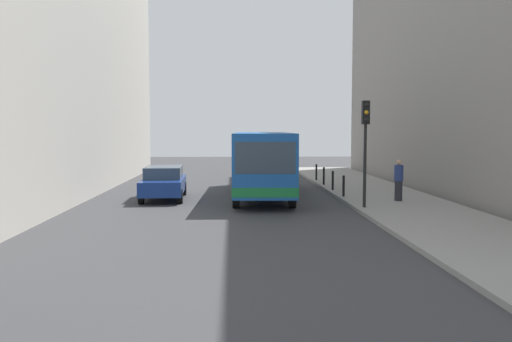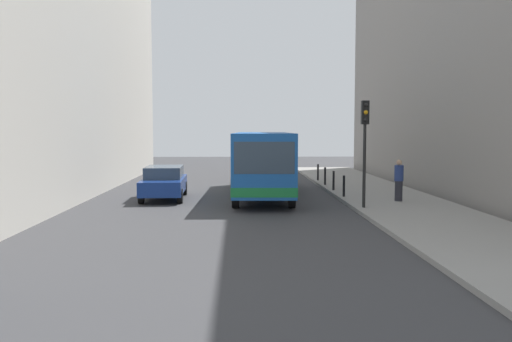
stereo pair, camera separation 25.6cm
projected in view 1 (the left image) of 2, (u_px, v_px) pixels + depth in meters
name	position (u px, v px, depth m)	size (l,w,h in m)	color
ground_plane	(269.00, 203.00, 23.13)	(80.00, 80.00, 0.00)	#38383A
sidewalk	(393.00, 201.00, 23.36)	(4.40, 40.00, 0.15)	gray
building_left	(25.00, 8.00, 25.91)	(7.00, 32.00, 17.93)	#BCB7AD
building_right	(493.00, 13.00, 26.94)	(7.00, 32.00, 17.88)	gray
bus	(262.00, 160.00, 25.62)	(2.90, 11.10, 3.00)	#19519E
car_beside_bus	(164.00, 182.00, 24.45)	(1.98, 4.46, 1.48)	navy
traffic_light	(365.00, 133.00, 20.65)	(0.28, 0.33, 4.10)	black
bollard_near	(344.00, 186.00, 24.24)	(0.11, 0.11, 0.95)	black
bollard_mid	(333.00, 180.00, 26.84)	(0.11, 0.11, 0.95)	black
bollard_far	(324.00, 176.00, 29.44)	(0.11, 0.11, 0.95)	black
bollard_farthest	(316.00, 172.00, 32.05)	(0.11, 0.11, 0.95)	black
pedestrian_near_signal	(399.00, 180.00, 22.70)	(0.38, 0.38, 1.74)	#26262D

